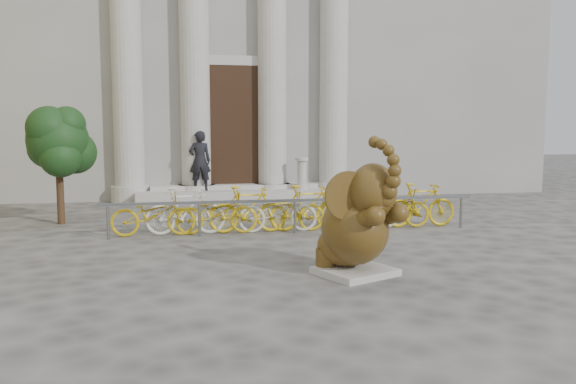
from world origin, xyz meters
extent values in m
plane|color=#474442|center=(0.00, 0.00, 0.00)|extent=(80.00, 80.00, 0.00)
cube|color=gray|center=(0.00, 15.00, 6.00)|extent=(22.00, 10.00, 12.00)
cube|color=black|center=(0.00, 9.92, 2.30)|extent=(2.40, 0.16, 4.00)
cylinder|color=#A8A59E|center=(-3.20, 9.80, 4.00)|extent=(0.90, 0.90, 8.00)
cylinder|color=#A8A59E|center=(-1.20, 9.80, 4.00)|extent=(0.90, 0.90, 8.00)
cylinder|color=#A8A59E|center=(1.20, 9.80, 4.00)|extent=(0.90, 0.90, 8.00)
cylinder|color=#A8A59E|center=(3.20, 9.80, 4.00)|extent=(0.90, 0.90, 8.00)
cube|color=#A8A59E|center=(0.00, 9.40, 0.18)|extent=(6.00, 1.20, 0.36)
cube|color=#A8A59E|center=(0.88, 0.06, 0.05)|extent=(1.32, 1.27, 0.10)
ellipsoid|color=black|center=(0.79, 0.27, 0.41)|extent=(1.13, 1.11, 0.66)
ellipsoid|color=black|center=(0.87, 0.08, 0.70)|extent=(1.41, 1.54, 1.08)
cylinder|color=black|center=(0.48, 0.28, 0.24)|extent=(0.41, 0.41, 0.27)
cylinder|color=black|center=(0.99, 0.51, 0.24)|extent=(0.41, 0.41, 0.27)
cylinder|color=black|center=(0.84, -0.39, 0.91)|extent=(0.48, 0.67, 0.41)
cylinder|color=black|center=(1.25, -0.20, 0.91)|extent=(0.48, 0.67, 0.41)
ellipsoid|color=black|center=(1.03, -0.26, 1.28)|extent=(0.91, 0.89, 0.83)
cylinder|color=black|center=(0.65, -0.29, 1.24)|extent=(0.70, 0.13, 0.70)
cylinder|color=black|center=(1.30, 0.00, 1.24)|extent=(0.56, 0.51, 0.70)
cone|color=beige|center=(1.00, -0.50, 1.12)|extent=(0.21, 0.23, 0.11)
cone|color=beige|center=(1.22, -0.40, 1.12)|extent=(0.11, 0.25, 0.11)
cube|color=slate|center=(0.68, 3.63, 0.70)|extent=(8.00, 0.06, 0.06)
cylinder|color=slate|center=(-3.12, 3.63, 0.35)|extent=(0.06, 0.06, 0.70)
cylinder|color=slate|center=(-1.32, 3.63, 0.35)|extent=(0.06, 0.06, 0.70)
cylinder|color=slate|center=(0.68, 3.63, 0.35)|extent=(0.06, 0.06, 0.70)
cylinder|color=slate|center=(2.68, 3.63, 0.35)|extent=(0.06, 0.06, 0.70)
cylinder|color=slate|center=(4.48, 3.63, 0.35)|extent=(0.06, 0.06, 0.70)
imported|color=gold|center=(-2.25, 3.88, 0.50)|extent=(1.70, 0.50, 1.00)
imported|color=beige|center=(-1.60, 3.88, 0.50)|extent=(1.66, 0.47, 1.00)
imported|color=gold|center=(-0.94, 3.88, 0.50)|extent=(1.70, 0.50, 1.00)
imported|color=gold|center=(-0.29, 3.88, 0.50)|extent=(1.66, 0.47, 1.00)
imported|color=beige|center=(0.36, 3.88, 0.50)|extent=(1.70, 0.50, 1.00)
imported|color=gold|center=(1.01, 3.88, 0.50)|extent=(1.66, 0.47, 1.00)
imported|color=gold|center=(1.66, 3.88, 0.50)|extent=(1.70, 0.50, 1.00)
imported|color=beige|center=(2.31, 3.88, 0.50)|extent=(1.66, 0.47, 1.00)
imported|color=gold|center=(2.97, 3.88, 0.50)|extent=(1.70, 0.50, 1.00)
imported|color=gold|center=(3.62, 3.88, 0.50)|extent=(1.66, 0.47, 1.00)
cylinder|color=#332114|center=(-4.44, 5.85, 0.83)|extent=(0.17, 0.17, 1.66)
sphere|color=black|center=(-4.44, 5.85, 1.94)|extent=(1.38, 1.38, 1.38)
sphere|color=black|center=(-4.11, 6.03, 1.66)|extent=(1.02, 1.02, 1.02)
sphere|color=black|center=(-4.71, 6.08, 1.75)|extent=(0.92, 0.92, 0.92)
sphere|color=black|center=(-4.34, 5.57, 1.57)|extent=(0.92, 0.92, 0.92)
sphere|color=black|center=(-4.58, 5.66, 2.21)|extent=(1.02, 1.02, 1.02)
sphere|color=black|center=(-4.21, 5.75, 2.31)|extent=(0.83, 0.83, 0.83)
imported|color=black|center=(-1.10, 9.32, 1.27)|extent=(0.69, 0.48, 1.81)
cylinder|color=#A8A59E|center=(2.01, 9.10, 0.42)|extent=(0.40, 0.40, 0.12)
cylinder|color=#A8A59E|center=(2.01, 9.10, 0.81)|extent=(0.28, 0.28, 0.91)
cylinder|color=#A8A59E|center=(2.01, 9.10, 1.30)|extent=(0.40, 0.40, 0.10)
camera|label=1|loc=(-1.66, -7.87, 2.14)|focal=35.00mm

